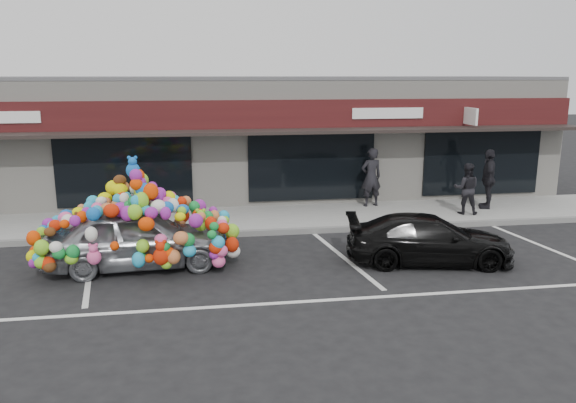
{
  "coord_description": "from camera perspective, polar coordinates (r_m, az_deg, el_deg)",
  "views": [
    {
      "loc": [
        -0.55,
        -12.52,
        4.41
      ],
      "look_at": [
        1.59,
        1.4,
        1.2
      ],
      "focal_mm": 35.0,
      "sensor_mm": 36.0,
      "label": 1
    }
  ],
  "objects": [
    {
      "name": "black_sedan",
      "position": [
        13.78,
        14.15,
        -3.74
      ],
      "size": [
        2.26,
        4.14,
        1.14
      ],
      "primitive_type": "imported",
      "rotation": [
        0.0,
        0.0,
        1.39
      ],
      "color": "black",
      "rests_on": "ground"
    },
    {
      "name": "shop_building",
      "position": [
        21.09,
        -7.24,
        6.63
      ],
      "size": [
        24.0,
        7.2,
        4.31
      ],
      "color": "beige",
      "rests_on": "ground"
    },
    {
      "name": "pedestrian_a",
      "position": [
        18.54,
        8.45,
        2.46
      ],
      "size": [
        0.76,
        0.55,
        1.92
      ],
      "primitive_type": "imported",
      "rotation": [
        0.0,
        0.0,
        3.28
      ],
      "color": "black",
      "rests_on": "sidewalk"
    },
    {
      "name": "parking_stripe_left",
      "position": [
        13.72,
        -19.5,
        -6.65
      ],
      "size": [
        0.73,
        4.37,
        0.01
      ],
      "primitive_type": "cube",
      "rotation": [
        0.0,
        0.0,
        0.14
      ],
      "color": "silver",
      "rests_on": "ground"
    },
    {
      "name": "pedestrian_b",
      "position": [
        18.19,
        17.66,
        1.25
      ],
      "size": [
        0.93,
        0.83,
        1.59
      ],
      "primitive_type": "imported",
      "rotation": [
        0.0,
        0.0,
        2.79
      ],
      "color": "black",
      "rests_on": "sidewalk"
    },
    {
      "name": "parking_stripe_right",
      "position": [
        16.06,
        24.8,
        -4.3
      ],
      "size": [
        0.73,
        4.37,
        0.01
      ],
      "primitive_type": "cube",
      "rotation": [
        0.0,
        0.0,
        0.14
      ],
      "color": "silver",
      "rests_on": "ground"
    },
    {
      "name": "parking_stripe_mid",
      "position": [
        13.88,
        5.74,
        -5.73
      ],
      "size": [
        0.73,
        4.37,
        0.01
      ],
      "primitive_type": "cube",
      "rotation": [
        0.0,
        0.0,
        0.14
      ],
      "color": "silver",
      "rests_on": "ground"
    },
    {
      "name": "toy_car",
      "position": [
        13.4,
        -15.05,
        -2.87
      ],
      "size": [
        3.04,
        4.57,
        2.6
      ],
      "rotation": [
        0.0,
        0.0,
        1.63
      ],
      "color": "gray",
      "rests_on": "ground"
    },
    {
      "name": "sidewalk",
      "position": [
        17.09,
        -6.61,
        -1.93
      ],
      "size": [
        26.0,
        3.0,
        0.15
      ],
      "primitive_type": "cube",
      "color": "gray",
      "rests_on": "ground"
    },
    {
      "name": "pedestrian_c",
      "position": [
        19.17,
        19.67,
        2.18
      ],
      "size": [
        1.22,
        0.87,
        1.92
      ],
      "primitive_type": "imported",
      "rotation": [
        0.0,
        0.0,
        4.32
      ],
      "color": "black",
      "rests_on": "sidewalk"
    },
    {
      "name": "ground",
      "position": [
        13.29,
        -5.9,
        -6.6
      ],
      "size": [
        90.0,
        90.0,
        0.0
      ],
      "primitive_type": "plane",
      "color": "black",
      "rests_on": "ground"
    },
    {
      "name": "kerb",
      "position": [
        15.65,
        -6.38,
        -3.32
      ],
      "size": [
        26.0,
        0.18,
        0.16
      ],
      "primitive_type": "cube",
      "color": "slate",
      "rests_on": "ground"
    },
    {
      "name": "lane_line",
      "position": [
        11.42,
        4.95,
        -9.89
      ],
      "size": [
        14.0,
        0.12,
        0.01
      ],
      "primitive_type": "cube",
      "color": "silver",
      "rests_on": "ground"
    }
  ]
}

